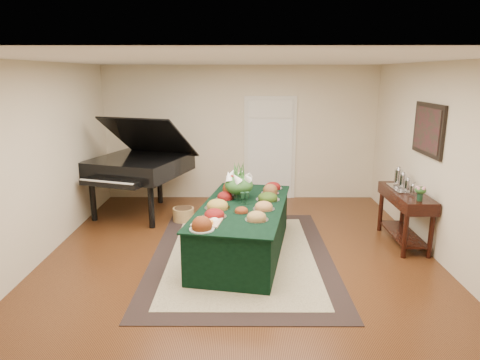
{
  "coord_description": "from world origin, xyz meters",
  "views": [
    {
      "loc": [
        0.02,
        -5.65,
        2.54
      ],
      "look_at": [
        0.0,
        0.3,
        1.05
      ],
      "focal_mm": 32.0,
      "sensor_mm": 36.0,
      "label": 1
    }
  ],
  "objects_px": {
    "floral_centerpiece": "(239,182)",
    "buffet_table": "(243,229)",
    "grand_piano": "(140,165)",
    "mahogany_sideboard": "(406,204)"
  },
  "relations": [
    {
      "from": "floral_centerpiece",
      "to": "mahogany_sideboard",
      "type": "bearing_deg",
      "value": 0.87
    },
    {
      "from": "buffet_table",
      "to": "grand_piano",
      "type": "distance_m",
      "value": 2.67
    },
    {
      "from": "grand_piano",
      "to": "mahogany_sideboard",
      "type": "relative_size",
      "value": 1.65
    },
    {
      "from": "floral_centerpiece",
      "to": "grand_piano",
      "type": "relative_size",
      "value": 0.21
    },
    {
      "from": "floral_centerpiece",
      "to": "buffet_table",
      "type": "bearing_deg",
      "value": -81.18
    },
    {
      "from": "grand_piano",
      "to": "mahogany_sideboard",
      "type": "xyz_separation_m",
      "value": [
        4.33,
        -1.42,
        -0.29
      ]
    },
    {
      "from": "buffet_table",
      "to": "floral_centerpiece",
      "type": "bearing_deg",
      "value": 98.82
    },
    {
      "from": "mahogany_sideboard",
      "to": "buffet_table",
      "type": "bearing_deg",
      "value": -170.74
    },
    {
      "from": "floral_centerpiece",
      "to": "grand_piano",
      "type": "xyz_separation_m",
      "value": [
        -1.82,
        1.46,
        -0.06
      ]
    },
    {
      "from": "buffet_table",
      "to": "grand_piano",
      "type": "xyz_separation_m",
      "value": [
        -1.87,
        1.82,
        0.55
      ]
    }
  ]
}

